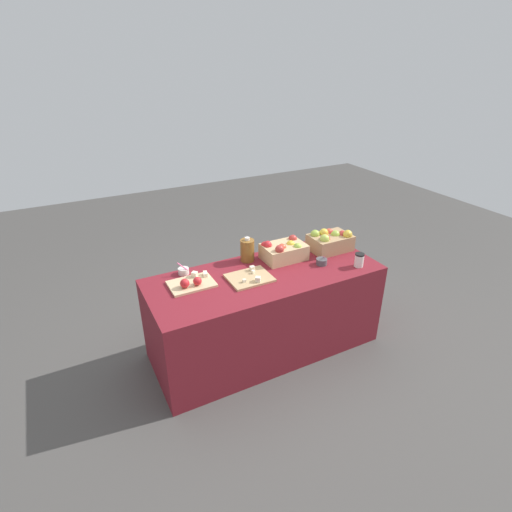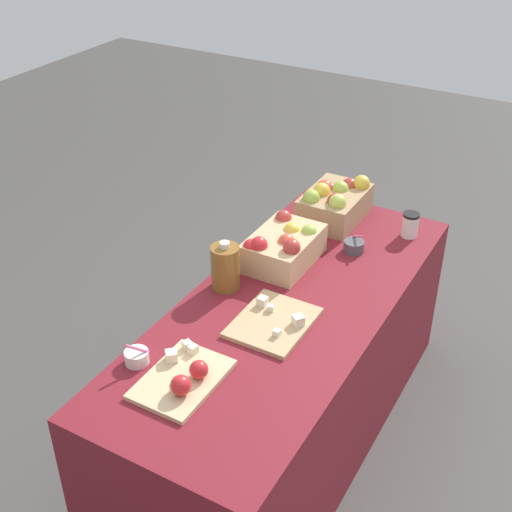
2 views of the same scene
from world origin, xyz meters
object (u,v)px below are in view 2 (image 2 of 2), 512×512
at_px(sample_bowl_near, 137,357).
at_px(cider_jug, 225,267).
at_px(sample_bowl_mid, 354,246).
at_px(apple_crate_middle, 283,246).
at_px(coffee_cup, 410,225).
at_px(cutting_board_back, 274,322).
at_px(apple_crate_left, 335,202).
at_px(cutting_board_front, 184,378).

height_order(sample_bowl_near, cider_jug, cider_jug).
bearing_deg(sample_bowl_mid, apple_crate_middle, 134.76).
xyz_separation_m(cider_jug, coffee_cup, (0.77, -0.52, -0.04)).
relative_size(cutting_board_back, sample_bowl_mid, 3.47).
relative_size(apple_crate_left, coffee_cup, 3.11).
xyz_separation_m(cutting_board_front, cutting_board_back, (0.44, -0.11, -0.01)).
bearing_deg(sample_bowl_near, apple_crate_left, -7.56).
xyz_separation_m(cutting_board_back, sample_bowl_mid, (0.64, -0.06, 0.02)).
xyz_separation_m(sample_bowl_mid, coffee_cup, (0.25, -0.17, 0.03)).
relative_size(apple_crate_middle, cutting_board_front, 1.06).
relative_size(apple_crate_middle, coffee_cup, 3.10).
xyz_separation_m(cutting_board_back, cider_jug, (0.12, 0.29, 0.09)).
distance_m(sample_bowl_near, coffee_cup, 1.44).
bearing_deg(sample_bowl_mid, cutting_board_front, 171.00).
distance_m(apple_crate_middle, sample_bowl_near, 0.86).
height_order(apple_crate_middle, coffee_cup, apple_crate_middle).
height_order(apple_crate_left, sample_bowl_near, apple_crate_left).
relative_size(cutting_board_back, sample_bowl_near, 3.04).
xyz_separation_m(cutting_board_back, sample_bowl_near, (-0.44, 0.32, 0.01)).
xyz_separation_m(apple_crate_left, sample_bowl_mid, (-0.23, -0.20, -0.06)).
relative_size(sample_bowl_near, cider_jug, 0.51).
bearing_deg(sample_bowl_near, sample_bowl_mid, -19.26).
distance_m(cutting_board_front, sample_bowl_mid, 1.10).
bearing_deg(apple_crate_left, cutting_board_front, -178.64).
bearing_deg(cutting_board_front, apple_crate_left, 1.36).
distance_m(apple_crate_middle, cider_jug, 0.31).
xyz_separation_m(apple_crate_middle, sample_bowl_mid, (0.23, -0.23, -0.05)).
height_order(apple_crate_left, apple_crate_middle, apple_crate_left).
xyz_separation_m(apple_crate_left, coffee_cup, (0.02, -0.37, -0.03)).
bearing_deg(sample_bowl_near, cutting_board_front, -91.29).
bearing_deg(cider_jug, cutting_board_front, -162.25).
height_order(cutting_board_back, sample_bowl_mid, sample_bowl_mid).
relative_size(apple_crate_middle, sample_bowl_mid, 3.74).
distance_m(apple_crate_left, cutting_board_front, 1.32).
distance_m(cutting_board_back, sample_bowl_near, 0.54).
relative_size(apple_crate_middle, cider_jug, 1.69).
height_order(cutting_board_front, sample_bowl_near, sample_bowl_near).
bearing_deg(coffee_cup, cider_jug, 145.90).
distance_m(apple_crate_middle, sample_bowl_mid, 0.33).
xyz_separation_m(apple_crate_middle, sample_bowl_near, (-0.85, 0.14, -0.05)).
bearing_deg(cutting_board_front, cutting_board_back, -14.28).
bearing_deg(cider_jug, cutting_board_back, -112.99).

